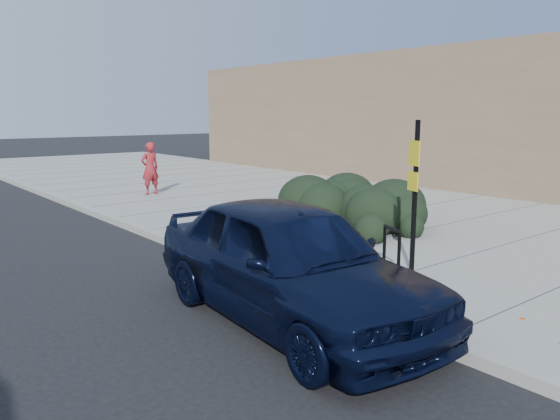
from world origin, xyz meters
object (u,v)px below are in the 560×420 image
at_px(bike_rack, 392,248).
at_px(sedan_navy, 290,261).
at_px(sign_post, 414,187).
at_px(pedestrian, 150,168).

distance_m(bike_rack, sedan_navy, 2.29).
relative_size(sign_post, pedestrian, 1.49).
height_order(bike_rack, sedan_navy, sedan_navy).
distance_m(bike_rack, sign_post, 1.09).
bearing_deg(pedestrian, bike_rack, 81.59).
height_order(sign_post, pedestrian, sign_post).
distance_m(sedan_navy, pedestrian, 11.78).
distance_m(sign_post, sedan_navy, 2.91).
height_order(bike_rack, sign_post, sign_post).
distance_m(sign_post, pedestrian, 11.22).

